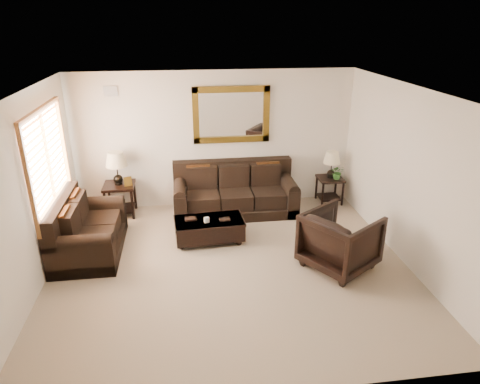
{
  "coord_description": "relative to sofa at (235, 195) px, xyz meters",
  "views": [
    {
      "loc": [
        -0.62,
        -5.71,
        3.63
      ],
      "look_at": [
        0.24,
        0.6,
        1.0
      ],
      "focal_mm": 32.0,
      "sensor_mm": 36.0,
      "label": 1
    }
  ],
  "objects": [
    {
      "name": "room",
      "position": [
        -0.33,
        -2.03,
        1.0
      ],
      "size": [
        5.51,
        5.01,
        2.71
      ],
      "color": "#86745C",
      "rests_on": "ground"
    },
    {
      "name": "window",
      "position": [
        -3.03,
        -1.13,
        1.2
      ],
      "size": [
        0.07,
        1.96,
        1.66
      ],
      "color": "white",
      "rests_on": "room"
    },
    {
      "name": "mirror",
      "position": [
        -0.0,
        0.43,
        1.5
      ],
      "size": [
        1.5,
        0.06,
        1.1
      ],
      "color": "#543A10",
      "rests_on": "room"
    },
    {
      "name": "air_vent",
      "position": [
        -2.23,
        0.45,
        2.0
      ],
      "size": [
        0.25,
        0.02,
        0.18
      ],
      "primitive_type": "cube",
      "color": "#999999",
      "rests_on": "room"
    },
    {
      "name": "sofa",
      "position": [
        0.0,
        0.0,
        0.0
      ],
      "size": [
        2.37,
        1.03,
        0.97
      ],
      "color": "black",
      "rests_on": "room"
    },
    {
      "name": "loveseat",
      "position": [
        -2.62,
        -1.26,
        -0.0
      ],
      "size": [
        1.0,
        1.69,
        0.95
      ],
      "rotation": [
        0.0,
        0.0,
        1.57
      ],
      "color": "black",
      "rests_on": "room"
    },
    {
      "name": "end_table_left",
      "position": [
        -2.22,
        0.14,
        0.48
      ],
      "size": [
        0.58,
        0.58,
        1.28
      ],
      "color": "black",
      "rests_on": "room"
    },
    {
      "name": "end_table_right",
      "position": [
        2.02,
        0.18,
        0.36
      ],
      "size": [
        0.5,
        0.5,
        1.09
      ],
      "color": "black",
      "rests_on": "room"
    },
    {
      "name": "coffee_table",
      "position": [
        -0.59,
        -1.16,
        -0.1
      ],
      "size": [
        1.21,
        0.71,
        0.5
      ],
      "rotation": [
        0.0,
        0.0,
        0.06
      ],
      "color": "black",
      "rests_on": "room"
    },
    {
      "name": "armchair",
      "position": [
        1.35,
        -2.26,
        0.14
      ],
      "size": [
        1.28,
        1.3,
        0.99
      ],
      "primitive_type": "imported",
      "rotation": [
        0.0,
        0.0,
        2.16
      ],
      "color": "black",
      "rests_on": "floor"
    },
    {
      "name": "potted_plant",
      "position": [
        2.12,
        0.09,
        0.31
      ],
      "size": [
        0.33,
        0.35,
        0.23
      ],
      "primitive_type": "imported",
      "rotation": [
        0.0,
        0.0,
        -0.27
      ],
      "color": "#29581E",
      "rests_on": "end_table_right"
    }
  ]
}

